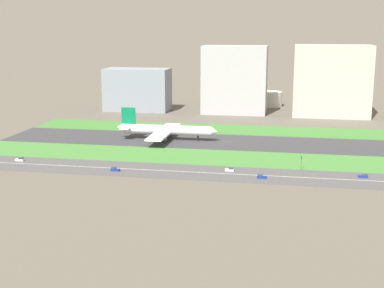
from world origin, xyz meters
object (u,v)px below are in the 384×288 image
Objects in this scene: office_tower at (332,81)px; car_4 at (20,159)px; car_5 at (230,169)px; fuel_tank_west at (231,96)px; car_0 at (363,176)px; fuel_tank_centre at (268,99)px; traffic_light at (301,162)px; terminal_building at (137,90)px; hangar_building at (235,80)px; airliner at (165,130)px; fuel_tank_east at (306,99)px; car_3 at (261,177)px; car_1 at (115,169)px.

car_4 is at bearing -133.11° from office_tower.
car_5 is 228.58m from fuel_tank_west.
car_4 is at bearing 180.00° from car_0.
fuel_tank_centre reaches higher than car_5.
car_0 is (174.76, 0.00, 0.00)m from car_4.
traffic_light is 220.11m from terminal_building.
car_4 is at bearing -117.65° from fuel_tank_centre.
fuel_tank_west is (85.71, 227.00, 7.00)m from car_4.
traffic_light is at bearing -73.30° from hangar_building.
airliner is 182.60m from fuel_tank_east.
hangar_building reaches higher than traffic_light.
airliner is 1.19× the size of hangar_building.
airliner is 1.10× the size of office_tower.
fuel_tank_centre is (25.16, 45.00, -20.84)m from hangar_building.
car_5 is 1.00× the size of car_3.
airliner is at bearing -105.39° from hangar_building.
traffic_light is at bearing -82.96° from fuel_tank_centre.
hangar_building is 76.62m from office_tower.
car_3 is (15.95, -10.00, 0.00)m from car_5.
terminal_building is 82.49m from hangar_building.
fuel_tank_west is at bearing -97.19° from car_1.
terminal_building is (-115.73, 192.00, 16.70)m from car_3.
hangar_building is at bearing -142.39° from fuel_tank_east.
car_0 is 0.61× the size of traffic_light.
airliner is 92.43m from car_4.
airliner is 125.22m from terminal_building.
terminal_building is at bearing 86.28° from car_4.
car_4 and car_3 have the same top height.
car_3 is at bearing -50.11° from airliner.
airliner is 2.60× the size of fuel_tank_centre.
office_tower is (158.53, 0.00, 10.20)m from terminal_building.
terminal_building is 0.91× the size of office_tower.
car_1 and car_5 have the same top height.
car_4 is 0.61× the size of traffic_light.
car_1 is at bearing -120.82° from office_tower.
fuel_tank_west is (73.87, 45.00, -9.70)m from terminal_building.
car_0 is at bearing -31.18° from airliner.
traffic_light reaches higher than car_3.
car_1 and car_3 have the same top height.
car_3 is at bearing -135.65° from traffic_light.
car_0 is at bearing 0.00° from car_4.
car_4 is (-62.38, -68.00, -5.31)m from airliner.
fuel_tank_centre is (-51.46, 45.00, -21.32)m from office_tower.
car_1 is at bearing -169.84° from car_5.
airliner is at bearing -66.09° from terminal_building.
hangar_building reaches higher than fuel_tank_centre.
fuel_tank_east is (6.19, 219.01, 3.01)m from traffic_light.
car_5 is at bearing -61.27° from terminal_building.
airliner is 84.12m from car_5.
fuel_tank_west reaches higher than fuel_tank_east.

